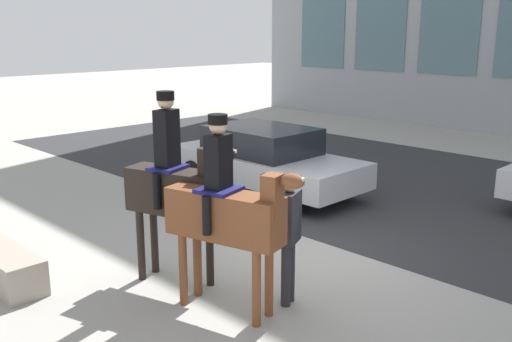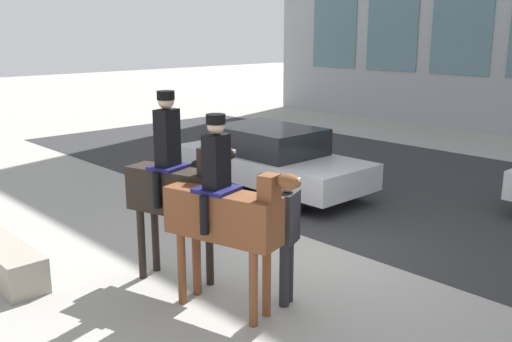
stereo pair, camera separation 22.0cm
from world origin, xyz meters
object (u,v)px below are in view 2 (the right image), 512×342
object	(u,v)px
street_car_near_lane	(270,158)
planter_ledge	(0,259)
mounted_horse_companion	(224,211)
mounted_horse_lead	(175,186)
pedestrian_bystander	(286,231)

from	to	relation	value
street_car_near_lane	planter_ledge	world-z (taller)	street_car_near_lane
mounted_horse_companion	street_car_near_lane	xyz separation A→B (m)	(-3.64, 4.41, -0.60)
mounted_horse_lead	mounted_horse_companion	world-z (taller)	mounted_horse_lead
mounted_horse_companion	pedestrian_bystander	size ratio (longest dim) A/B	1.47
pedestrian_bystander	planter_ledge	bearing A→B (deg)	11.72
mounted_horse_lead	street_car_near_lane	bearing A→B (deg)	103.01
planter_ledge	mounted_horse_companion	bearing A→B (deg)	28.84
pedestrian_bystander	street_car_near_lane	size ratio (longest dim) A/B	0.38
mounted_horse_companion	street_car_near_lane	distance (m)	5.75
street_car_near_lane	planter_ledge	bearing A→B (deg)	-85.08
planter_ledge	street_car_near_lane	bearing A→B (deg)	94.92
mounted_horse_companion	pedestrian_bystander	world-z (taller)	mounted_horse_companion
pedestrian_bystander	planter_ledge	distance (m)	4.32
mounted_horse_lead	mounted_horse_companion	bearing A→B (deg)	-19.86
pedestrian_bystander	mounted_horse_companion	bearing A→B (deg)	37.06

